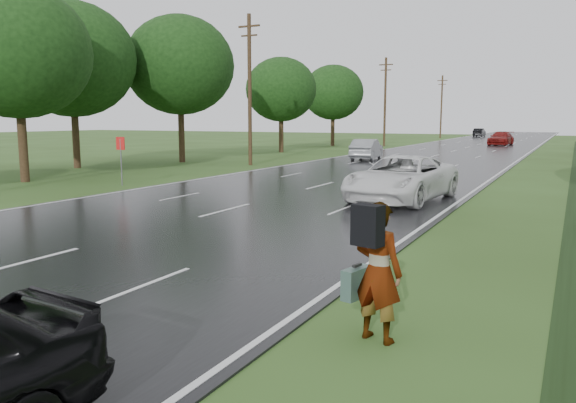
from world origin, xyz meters
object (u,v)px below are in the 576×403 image
Objects in this scene: road_sign at (121,151)px; white_pickup at (402,178)px; silver_sedan at (367,149)px; pedestrian at (376,270)px.

road_sign reaches higher than white_pickup.
road_sign is at bearing 69.91° from silver_sedan.
road_sign is at bearing -169.71° from white_pickup.
road_sign is 0.48× the size of silver_sedan.
road_sign is at bearing -23.19° from pedestrian.
white_pickup is 1.28× the size of silver_sedan.
white_pickup reaches higher than silver_sedan.
road_sign is 1.14× the size of pedestrian.
silver_sedan is (-11.82, 33.53, -0.21)m from pedestrian.
silver_sedan is at bearing 76.99° from road_sign.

